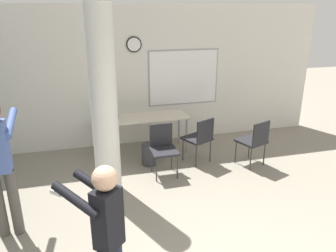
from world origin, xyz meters
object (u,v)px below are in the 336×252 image
chair_table_front (163,146)px  person_playing_front (106,232)px  bottle_on_table (116,114)px  folding_table (141,119)px  chair_table_right (200,137)px  chair_mid_room (254,139)px

chair_table_front → person_playing_front: size_ratio=0.57×
chair_table_front → bottle_on_table: bearing=124.1°
folding_table → chair_table_front: size_ratio=2.09×
person_playing_front → folding_table: bearing=75.1°
folding_table → chair_table_front: chair_table_front is taller
folding_table → bottle_on_table: size_ratio=7.25×
chair_table_right → chair_mid_room: same height
folding_table → bottle_on_table: 0.48m
chair_table_right → chair_table_front: 0.79m
person_playing_front → bottle_on_table: bearing=82.3°
chair_table_right → person_playing_front: bearing=-123.9°
folding_table → person_playing_front: size_ratio=1.18×
chair_table_front → folding_table: bearing=101.6°
bottle_on_table → chair_mid_room: bearing=-25.4°
chair_table_front → chair_mid_room: (1.65, -0.12, 0.00)m
folding_table → person_playing_front: person_playing_front is taller
bottle_on_table → chair_table_right: bottle_on_table is taller
chair_mid_room → person_playing_front: bearing=-138.8°
folding_table → chair_table_front: bearing=-78.4°
chair_table_right → person_playing_front: 3.41m
chair_table_right → chair_table_front: size_ratio=1.00×
folding_table → chair_mid_room: bearing=-30.5°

